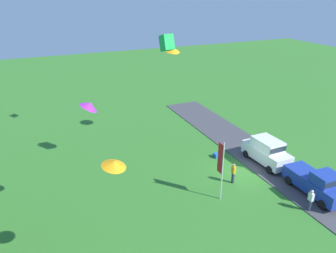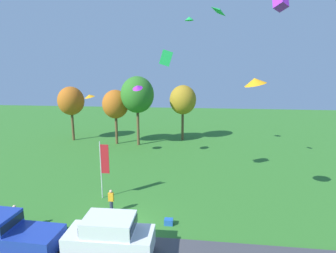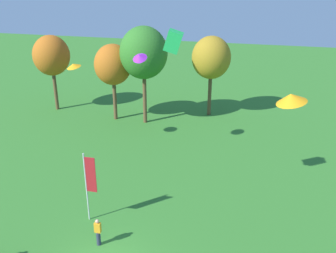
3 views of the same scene
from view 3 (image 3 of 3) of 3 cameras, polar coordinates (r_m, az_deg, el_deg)
person_beside_suv at (r=23.04m, az=-10.12°, el=-14.84°), size 0.36×0.24×1.71m
tree_far_left at (r=42.02m, az=-16.57°, el=9.82°), size 3.72×3.72×7.84m
tree_lone_near at (r=38.10m, az=-8.01°, el=8.84°), size 3.56×3.56×7.52m
tree_center_back at (r=36.63m, az=-3.56°, el=10.60°), size 4.42×4.42×9.33m
tree_left_of_center at (r=39.00m, az=6.30°, el=9.87°), size 3.81×3.81×8.05m
flag_banner at (r=23.87m, az=-11.36°, el=-7.50°), size 0.71×0.08×4.61m
kite_box_over_trees at (r=21.60m, az=0.79°, el=12.26°), size 1.16×0.88×1.30m
kite_delta_high_left at (r=18.52m, az=17.45°, el=3.94°), size 1.77×1.73×0.73m
kite_delta_high_right at (r=31.48m, az=-13.55°, el=8.60°), size 1.59×1.59×0.52m
kite_delta_mid_center at (r=29.26m, az=-4.17°, el=10.10°), size 1.25×1.28×0.84m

